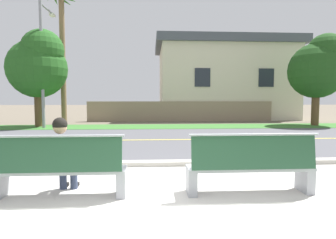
% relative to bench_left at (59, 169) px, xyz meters
% --- Properties ---
extents(ground_plane, '(140.00, 140.00, 0.00)m').
position_rel_bench_left_xyz_m(ground_plane, '(1.50, 7.72, -0.46)').
color(ground_plane, '#665B4C').
extents(sidewalk_pavement, '(44.00, 3.60, 0.01)m').
position_rel_bench_left_xyz_m(sidewalk_pavement, '(1.50, 0.12, -0.46)').
color(sidewalk_pavement, beige).
rests_on(sidewalk_pavement, ground_plane).
extents(curb_edge, '(44.00, 0.30, 0.11)m').
position_rel_bench_left_xyz_m(curb_edge, '(1.50, 2.07, -0.41)').
color(curb_edge, '#ADA89E').
rests_on(curb_edge, ground_plane).
extents(street_asphalt, '(52.00, 8.00, 0.01)m').
position_rel_bench_left_xyz_m(street_asphalt, '(1.50, 6.22, -0.46)').
color(street_asphalt, '#515156').
rests_on(street_asphalt, ground_plane).
extents(road_centre_line, '(48.00, 0.14, 0.01)m').
position_rel_bench_left_xyz_m(road_centre_line, '(1.50, 6.22, -0.46)').
color(road_centre_line, '#E0CC4C').
rests_on(road_centre_line, ground_plane).
extents(far_verge_grass, '(48.00, 2.80, 0.02)m').
position_rel_bench_left_xyz_m(far_verge_grass, '(1.50, 11.51, -0.46)').
color(far_verge_grass, '#38702D').
rests_on(far_verge_grass, ground_plane).
extents(bench_left, '(2.02, 0.48, 1.01)m').
position_rel_bench_left_xyz_m(bench_left, '(0.00, 0.00, 0.00)').
color(bench_left, '#9EA0A8').
rests_on(bench_left, ground_plane).
extents(bench_right, '(2.02, 0.48, 1.01)m').
position_rel_bench_left_xyz_m(bench_right, '(2.99, 0.00, 0.00)').
color(bench_right, '#9EA0A8').
rests_on(bench_right, ground_plane).
extents(seated_person_grey, '(0.52, 0.68, 1.25)m').
position_rel_bench_left_xyz_m(seated_person_grey, '(0.00, 0.17, 0.21)').
color(seated_person_grey, '#333D56').
rests_on(seated_person_grey, ground_plane).
extents(streetlamp, '(0.24, 2.10, 6.75)m').
position_rel_bench_left_xyz_m(streetlamp, '(-4.35, 11.32, 3.41)').
color(streetlamp, gray).
rests_on(streetlamp, ground_plane).
extents(shade_tree_far_left, '(3.25, 3.25, 5.37)m').
position_rel_bench_left_xyz_m(shade_tree_far_left, '(-4.82, 11.89, 3.02)').
color(shade_tree_far_left, brown).
rests_on(shade_tree_far_left, ground_plane).
extents(shade_tree_left, '(3.22, 3.22, 5.32)m').
position_rel_bench_left_xyz_m(shade_tree_left, '(11.22, 11.68, 2.99)').
color(shade_tree_left, brown).
rests_on(shade_tree_left, ground_plane).
extents(palm_tree_tall, '(2.09, 1.98, 8.48)m').
position_rel_bench_left_xyz_m(palm_tree_tall, '(-3.97, 13.45, 6.33)').
color(palm_tree_tall, brown).
rests_on(palm_tree_tall, ground_plane).
extents(garden_wall, '(13.00, 0.36, 1.40)m').
position_rel_bench_left_xyz_m(garden_wall, '(3.51, 15.45, 0.24)').
color(garden_wall, gray).
rests_on(garden_wall, ground_plane).
extents(house_across_street, '(11.03, 6.91, 6.21)m').
position_rel_bench_left_xyz_m(house_across_street, '(7.34, 18.65, 2.68)').
color(house_across_street, beige).
rests_on(house_across_street, ground_plane).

